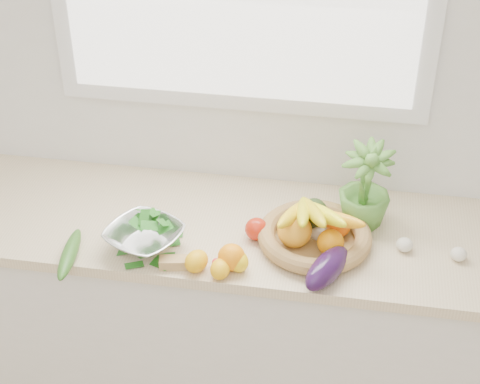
% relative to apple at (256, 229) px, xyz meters
% --- Properties ---
extents(back_wall, '(4.50, 0.02, 2.70)m').
position_rel_apple_xyz_m(back_wall, '(-0.11, 0.37, 0.41)').
color(back_wall, white).
rests_on(back_wall, ground).
extents(counter_cabinet, '(2.20, 0.58, 0.86)m').
position_rel_apple_xyz_m(counter_cabinet, '(-0.11, 0.07, -0.51)').
color(counter_cabinet, silver).
rests_on(counter_cabinet, ground).
extents(countertop, '(2.24, 0.62, 0.04)m').
position_rel_apple_xyz_m(countertop, '(-0.11, 0.07, -0.06)').
color(countertop, beige).
rests_on(countertop, counter_cabinet).
extents(orange_loose, '(0.09, 0.09, 0.09)m').
position_rel_apple_xyz_m(orange_loose, '(-0.05, -0.17, 0.01)').
color(orange_loose, orange).
rests_on(orange_loose, countertop).
extents(lemon_a, '(0.07, 0.08, 0.06)m').
position_rel_apple_xyz_m(lemon_a, '(-0.08, -0.21, -0.01)').
color(lemon_a, '#FDB20D').
rests_on(lemon_a, countertop).
extents(lemon_b, '(0.10, 0.11, 0.07)m').
position_rel_apple_xyz_m(lemon_b, '(-0.16, -0.19, -0.00)').
color(lemon_b, '#F8AD0D').
rests_on(lemon_b, countertop).
extents(lemon_c, '(0.11, 0.11, 0.07)m').
position_rel_apple_xyz_m(lemon_c, '(-0.04, -0.17, -0.00)').
color(lemon_c, yellow).
rests_on(lemon_c, countertop).
extents(apple, '(0.08, 0.08, 0.08)m').
position_rel_apple_xyz_m(apple, '(0.00, 0.00, 0.00)').
color(apple, '#B8230E').
rests_on(apple, countertop).
extents(ginger, '(0.11, 0.06, 0.03)m').
position_rel_apple_xyz_m(ginger, '(-0.23, -0.19, -0.02)').
color(ginger, tan).
rests_on(ginger, countertop).
extents(garlic_a, '(0.07, 0.07, 0.05)m').
position_rel_apple_xyz_m(garlic_a, '(0.21, 0.03, -0.01)').
color(garlic_a, silver).
rests_on(garlic_a, countertop).
extents(garlic_b, '(0.06, 0.06, 0.04)m').
position_rel_apple_xyz_m(garlic_b, '(0.66, -0.00, -0.02)').
color(garlic_b, silver).
rests_on(garlic_b, countertop).
extents(garlic_c, '(0.07, 0.07, 0.05)m').
position_rel_apple_xyz_m(garlic_c, '(0.49, 0.02, -0.02)').
color(garlic_c, beige).
rests_on(garlic_c, countertop).
extents(eggplant, '(0.18, 0.24, 0.09)m').
position_rel_apple_xyz_m(eggplant, '(0.25, -0.17, 0.01)').
color(eggplant, '#270F37').
rests_on(eggplant, countertop).
extents(cucumber, '(0.08, 0.26, 0.05)m').
position_rel_apple_xyz_m(cucumber, '(-0.58, -0.21, -0.01)').
color(cucumber, '#2A5C1B').
rests_on(cucumber, countertop).
extents(radish, '(0.04, 0.04, 0.03)m').
position_rel_apple_xyz_m(radish, '(-0.10, -0.17, -0.02)').
color(radish, red).
rests_on(radish, countertop).
extents(potted_herb, '(0.20, 0.20, 0.32)m').
position_rel_apple_xyz_m(potted_herb, '(0.35, 0.15, 0.11)').
color(potted_herb, '#518D33').
rests_on(potted_herb, countertop).
extents(fruit_basket, '(0.49, 0.49, 0.19)m').
position_rel_apple_xyz_m(fruit_basket, '(0.19, 0.00, 0.02)').
color(fruit_basket, tan).
rests_on(fruit_basket, countertop).
extents(colander_with_spinach, '(0.31, 0.31, 0.12)m').
position_rel_apple_xyz_m(colander_with_spinach, '(-0.35, -0.12, 0.02)').
color(colander_with_spinach, silver).
rests_on(colander_with_spinach, countertop).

